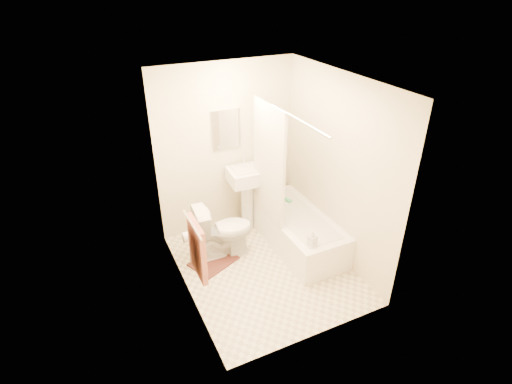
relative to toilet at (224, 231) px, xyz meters
name	(u,v)px	position (x,y,z in m)	size (l,w,h in m)	color
floor	(264,268)	(0.35, -0.50, -0.38)	(2.40, 2.40, 0.00)	beige
ceiling	(267,81)	(0.35, -0.50, 2.02)	(2.40, 2.40, 0.00)	white
wall_back	(227,149)	(0.35, 0.70, 0.82)	(2.00, 0.02, 2.40)	beige
wall_left	(181,206)	(-0.65, -0.50, 0.82)	(0.02, 2.40, 2.40)	beige
wall_right	(337,170)	(1.35, -0.50, 0.82)	(0.02, 2.40, 2.40)	beige
mirror	(226,129)	(0.35, 0.68, 1.12)	(0.40, 0.03, 0.55)	white
curtain_rod	(286,113)	(0.65, -0.40, 1.62)	(0.03, 0.03, 1.70)	silver
shower_curtain	(269,163)	(0.65, 0.00, 0.84)	(0.04, 0.80, 1.55)	silver
towel_bar	(192,224)	(-0.61, -0.75, 0.72)	(0.02, 0.02, 0.60)	silver
towel	(197,249)	(-0.58, -0.75, 0.40)	(0.06, 0.45, 0.66)	#CC7266
toilet_paper	(188,237)	(-0.58, -0.38, 0.32)	(0.12, 0.12, 0.11)	white
toilet	(224,231)	(0.00, 0.00, 0.00)	(0.43, 0.77, 0.75)	white
sink	(248,196)	(0.55, 0.45, 0.15)	(0.54, 0.43, 1.06)	white
bathtub	(296,229)	(0.99, -0.20, -0.15)	(0.71, 1.63, 0.46)	white
bath_mat	(214,261)	(-0.20, -0.10, -0.37)	(0.57, 0.43, 0.02)	#4F211A
soap_bottle	(312,239)	(0.80, -0.87, 0.19)	(0.09, 0.09, 0.20)	silver
scrub_brush	(286,200)	(1.05, 0.21, 0.10)	(0.06, 0.19, 0.04)	#46BB75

